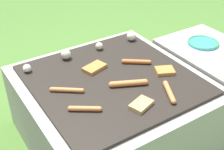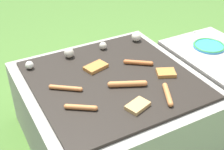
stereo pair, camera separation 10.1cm
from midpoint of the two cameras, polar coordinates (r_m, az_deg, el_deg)
ground_plane at (r=1.96m, az=-1.50°, el=-11.43°), size 14.00×14.00×0.00m
grill at (r=1.81m, az=-1.60°, el=-6.48°), size 0.94×0.94×0.44m
side_ledge at (r=2.16m, az=15.73°, el=-0.63°), size 0.46×0.62×0.44m
sausage_front_center at (r=1.60m, az=-10.05°, el=-2.73°), size 0.15×0.12×0.02m
sausage_mid_left at (r=1.81m, az=2.89°, el=2.43°), size 0.14×0.11×0.03m
sausage_front_left at (r=1.61m, az=1.26°, el=-1.54°), size 0.19×0.11×0.03m
sausage_front_right at (r=1.57m, az=8.63°, el=-3.12°), size 0.10×0.17×0.03m
sausage_back_left at (r=1.46m, az=-6.97°, el=-6.17°), size 0.14×0.10×0.02m
bread_slice_center at (r=1.74m, az=8.01°, el=0.75°), size 0.13×0.12×0.02m
bread_slice_left at (r=1.76m, az=-4.85°, el=1.33°), size 0.14×0.11×0.02m
bread_slice_right at (r=1.48m, az=3.43°, el=-5.45°), size 0.13×0.11×0.02m
mushroom_row at (r=1.92m, az=-5.58°, el=4.86°), size 0.76×0.07×0.06m
plate_colorful at (r=2.09m, az=15.01°, el=5.71°), size 0.20×0.20×0.02m
fork_utensil at (r=2.22m, az=13.19°, el=7.41°), size 0.07×0.16×0.01m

